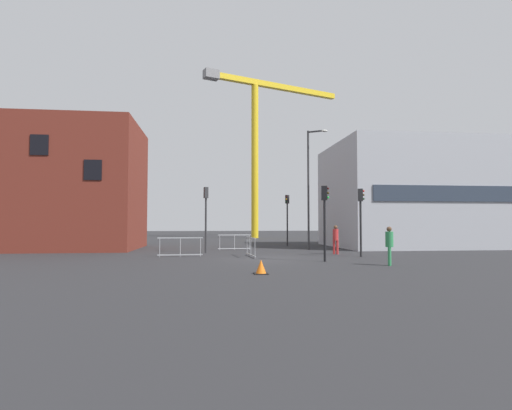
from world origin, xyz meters
TOP-DOWN VIEW (x-y plane):
  - ground at (0.00, 0.00)m, footprint 160.00×160.00m
  - brick_building at (-13.65, 9.60)m, footprint 10.85×8.38m
  - office_block at (13.51, 10.02)m, footprint 13.36×10.09m
  - construction_crane at (3.28, 30.64)m, footprint 18.66×8.06m
  - streetlamp_tall at (4.10, 7.03)m, footprint 1.33×0.81m
  - traffic_light_near at (2.58, -1.86)m, footprint 0.39×0.33m
  - traffic_light_island at (3.38, 11.98)m, footprint 0.36×0.38m
  - traffic_light_crosswalk at (5.38, 0.68)m, footprint 0.39×0.32m
  - traffic_light_corner at (-3.26, 4.86)m, footprint 0.31×0.39m
  - pedestrian_walking at (4.89, -4.02)m, footprint 0.34×0.34m
  - pedestrian_waiting at (4.56, 2.71)m, footprint 0.34×0.34m
  - safety_barrier_right_run at (-4.65, 1.99)m, footprint 2.50×0.21m
  - safety_barrier_front at (-0.73, 1.39)m, footprint 0.30×2.50m
  - safety_barrier_rear at (-1.27, 7.38)m, footprint 2.31×0.13m
  - traffic_cone_by_barrier at (-1.14, -6.37)m, footprint 0.52×0.52m

SIDE VIEW (x-z plane):
  - ground at x=0.00m, z-range 0.00..0.00m
  - traffic_cone_by_barrier at x=-1.14m, z-range -0.02..0.51m
  - safety_barrier_rear at x=-1.27m, z-range 0.02..1.10m
  - safety_barrier_right_run at x=-4.65m, z-range 0.02..1.10m
  - safety_barrier_front at x=-0.73m, z-range 0.02..1.10m
  - pedestrian_walking at x=4.89m, z-range 0.14..1.86m
  - pedestrian_waiting at x=4.56m, z-range 0.14..1.89m
  - traffic_light_near at x=2.58m, z-range 0.65..4.35m
  - traffic_light_crosswalk at x=5.38m, z-range 0.66..4.47m
  - traffic_light_corner at x=-3.26m, z-range 0.70..4.88m
  - traffic_light_island at x=3.38m, z-range 0.71..4.92m
  - office_block at x=13.51m, z-range 0.00..8.16m
  - brick_building at x=-13.65m, z-range 0.00..9.04m
  - streetlamp_tall at x=4.10m, z-range 0.61..9.12m
  - construction_crane at x=3.28m, z-range 3.84..24.45m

